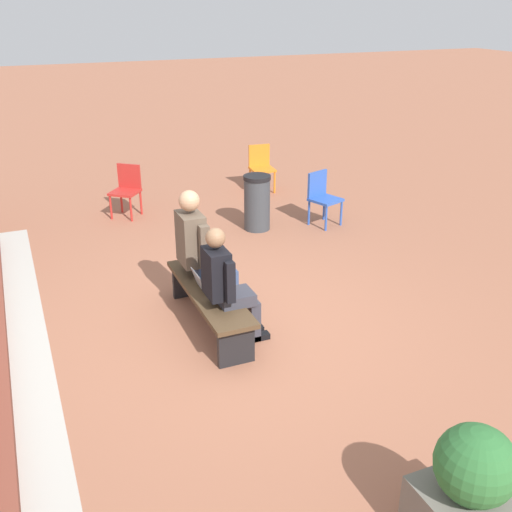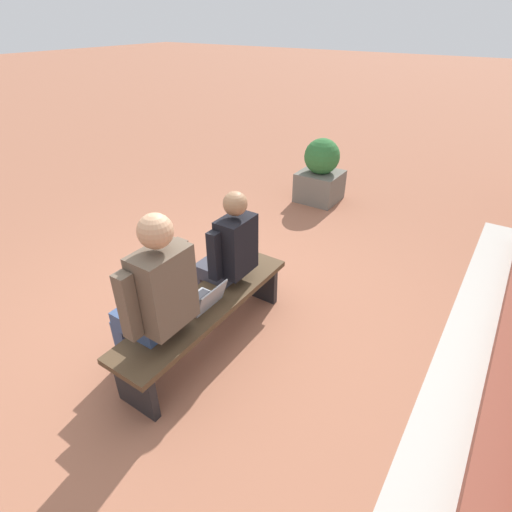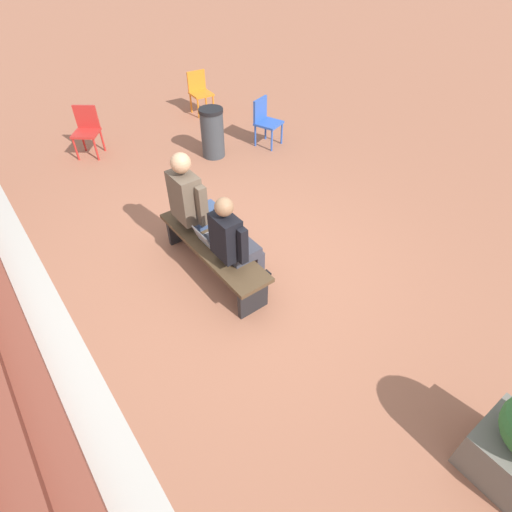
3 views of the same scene
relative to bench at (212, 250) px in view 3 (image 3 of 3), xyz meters
The scene contains 10 objects.
ground_plane 0.44m from the bench, 126.48° to the right, with size 60.00×60.00×0.00m, color #9E6047.
concrete_strip 1.91m from the bench, 90.00° to the left, with size 7.88×0.40×0.01m, color #B7B2A8.
bench is the anchor object (origin of this frame).
person_student 0.52m from the bench, behind, with size 0.51×0.65×1.29m.
person_adult 0.61m from the bench, ahead, with size 0.60×0.75×1.44m.
laptop 0.15m from the bench, 19.17° to the left, with size 0.32×0.29×0.21m.
plastic_chair_foreground 3.60m from the bench, 48.37° to the right, with size 0.54×0.54×0.84m.
plastic_chair_far_left 5.12m from the bench, 29.65° to the right, with size 0.46×0.46×0.84m.
plastic_chair_mid_courtyard 4.00m from the bench, ahead, with size 0.59×0.59×0.84m.
litter_bin 3.07m from the bench, 32.74° to the right, with size 0.42×0.42×0.86m.
Camera 3 is at (-3.02, 1.99, 3.45)m, focal length 28.00 mm.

